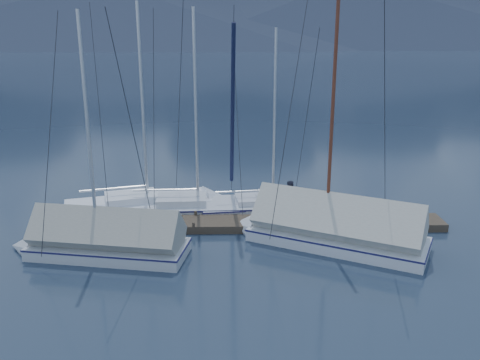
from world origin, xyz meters
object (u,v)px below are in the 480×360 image
(sailboat_open_right, at_px, (283,207))
(person, at_px, (291,199))
(sailboat_open_left, at_px, (160,204))
(sailboat_open_mid, at_px, (210,209))
(sailboat_covered_near, at_px, (322,230))
(sailboat_covered_far, at_px, (94,242))

(sailboat_open_right, bearing_deg, person, -84.41)
(sailboat_open_left, xyz_separation_m, sailboat_open_right, (6.01, -0.46, -0.02))
(sailboat_open_mid, height_order, person, sailboat_open_mid)
(sailboat_open_left, bearing_deg, sailboat_open_right, -4.39)
(sailboat_open_mid, xyz_separation_m, sailboat_open_right, (3.53, 0.20, -0.02))
(sailboat_open_mid, xyz_separation_m, sailboat_covered_near, (4.75, -3.64, 0.35))
(sailboat_covered_near, bearing_deg, sailboat_open_mid, 142.53)
(sailboat_open_mid, xyz_separation_m, sailboat_covered_far, (-4.30, -4.61, 0.31))
(sailboat_open_right, bearing_deg, sailboat_covered_near, -72.35)
(sailboat_open_mid, bearing_deg, sailboat_open_right, 3.29)
(sailboat_open_left, height_order, sailboat_covered_near, sailboat_open_left)
(sailboat_covered_far, xyz_separation_m, person, (8.00, 3.09, 0.69))
(sailboat_open_right, distance_m, sailboat_covered_near, 4.05)
(sailboat_open_left, height_order, sailboat_open_mid, sailboat_open_left)
(sailboat_open_right, height_order, sailboat_covered_far, sailboat_covered_far)
(sailboat_open_left, distance_m, sailboat_covered_near, 8.42)
(sailboat_open_left, bearing_deg, sailboat_covered_far, -109.10)
(sailboat_open_right, relative_size, person, 5.57)
(sailboat_open_left, height_order, sailboat_open_right, sailboat_open_left)
(sailboat_open_mid, distance_m, sailboat_open_right, 3.53)
(sailboat_open_mid, relative_size, person, 6.13)
(sailboat_open_left, relative_size, sailboat_open_mid, 1.03)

